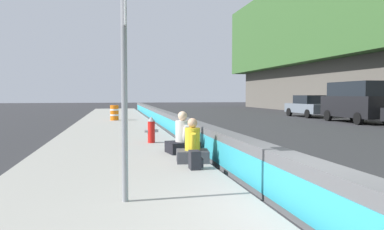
# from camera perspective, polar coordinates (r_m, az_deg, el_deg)

# --- Properties ---
(ground_plane) EXTENTS (160.00, 160.00, 0.00)m
(ground_plane) POSITION_cam_1_polar(r_m,az_deg,el_deg) (5.44, 18.39, -15.80)
(ground_plane) COLOR #2B2B2D
(ground_plane) RESTS_ON ground
(jersey_barrier) EXTENTS (76.00, 0.45, 0.85)m
(jersey_barrier) POSITION_cam_1_polar(r_m,az_deg,el_deg) (5.31, 18.43, -11.47)
(jersey_barrier) COLOR #545456
(jersey_barrier) RESTS_ON ground_plane
(route_sign_post) EXTENTS (0.44, 0.09, 3.60)m
(route_sign_post) POSITION_cam_1_polar(r_m,az_deg,el_deg) (5.67, -10.25, 7.75)
(route_sign_post) COLOR gray
(route_sign_post) RESTS_ON sidewalk_strip
(fire_hydrant) EXTENTS (0.26, 0.46, 0.88)m
(fire_hydrant) POSITION_cam_1_polar(r_m,az_deg,el_deg) (12.60, -6.21, -2.19)
(fire_hydrant) COLOR red
(fire_hydrant) RESTS_ON sidewalk_strip
(seated_person_foreground) EXTENTS (0.73, 0.83, 1.05)m
(seated_person_foreground) POSITION_cam_1_polar(r_m,az_deg,el_deg) (8.98, 0.07, -5.07)
(seated_person_foreground) COLOR #424247
(seated_person_foreground) RESTS_ON sidewalk_strip
(seated_person_middle) EXTENTS (0.84, 0.94, 1.15)m
(seated_person_middle) POSITION_cam_1_polar(r_m,az_deg,el_deg) (10.38, -1.44, -3.79)
(seated_person_middle) COLOR black
(seated_person_middle) RESTS_ON sidewalk_strip
(backpack) EXTENTS (0.32, 0.28, 0.40)m
(backpack) POSITION_cam_1_polar(r_m,az_deg,el_deg) (8.15, 0.50, -6.88)
(backpack) COLOR #232328
(backpack) RESTS_ON sidewalk_strip
(construction_barrel) EXTENTS (0.54, 0.54, 0.95)m
(construction_barrel) POSITION_cam_1_polar(r_m,az_deg,el_deg) (24.06, -11.72, 0.35)
(construction_barrel) COLOR orange
(construction_barrel) RESTS_ON sidewalk_strip
(parked_car_fourth) EXTENTS (5.14, 2.18, 2.56)m
(parked_car_fourth) POSITION_cam_1_polar(r_m,az_deg,el_deg) (25.63, 23.73, 1.96)
(parked_car_fourth) COLOR black
(parked_car_fourth) RESTS_ON ground_plane
(parked_car_midline) EXTENTS (4.55, 2.04, 1.71)m
(parked_car_midline) POSITION_cam_1_polar(r_m,az_deg,el_deg) (30.80, 17.30, 1.32)
(parked_car_midline) COLOR slate
(parked_car_midline) RESTS_ON ground_plane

